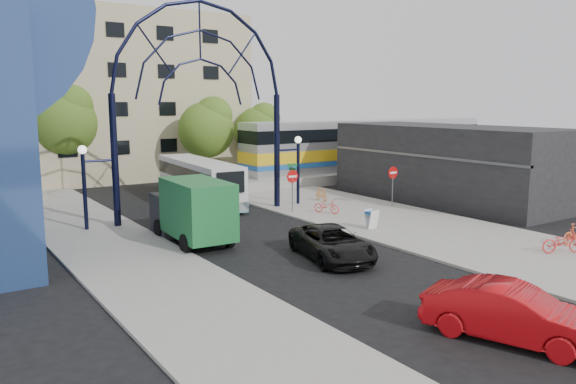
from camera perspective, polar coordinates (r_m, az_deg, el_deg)
ground at (r=21.37m, az=8.09°, el=-8.87°), size 120.00×120.00×0.00m
sidewalk_east at (r=29.58m, az=14.48°, el=-3.86°), size 8.00×56.00×0.12m
plaza_west at (r=23.16m, az=-14.55°, el=-7.49°), size 5.00×50.00×0.12m
gateway_arch at (r=32.15m, az=-8.87°, el=12.59°), size 13.64×0.44×12.10m
stop_sign at (r=33.07m, az=0.46°, el=1.20°), size 0.80×0.07×2.50m
do_not_enter_sign at (r=35.45m, az=10.61°, el=1.55°), size 0.76×0.07×2.48m
street_name_sign at (r=33.76m, az=0.44°, el=1.60°), size 0.70×0.70×2.80m
sandwich_board at (r=29.11m, az=8.48°, el=-2.50°), size 0.55×0.61×0.99m
commercial_block_east at (r=39.04m, az=15.89°, el=2.82°), size 6.00×16.00×5.00m
apartment_block at (r=52.41m, az=-16.71°, el=9.26°), size 20.00×12.10×14.00m
train_platform at (r=50.44m, az=8.33°, el=2.04°), size 32.00×5.00×0.80m
train_car at (r=50.19m, az=8.39°, el=4.88°), size 25.10×3.05×4.20m
tree_north_a at (r=45.54m, az=-8.14°, el=6.60°), size 4.48×4.48×7.00m
tree_north_b at (r=46.03m, az=-21.76°, el=6.89°), size 5.12×5.12×8.00m
tree_north_c at (r=50.17m, az=-2.92°, el=6.53°), size 4.16×4.16×6.50m
city_bus at (r=36.94m, az=-9.02°, el=1.12°), size 3.08×10.42×2.82m
green_truck at (r=26.83m, az=-9.81°, el=-1.86°), size 2.56×6.10×3.03m
black_suv at (r=23.79m, az=4.48°, el=-5.19°), size 3.40×5.40×1.39m
red_sedan at (r=17.03m, az=21.84°, el=-11.39°), size 3.30×5.12×1.59m
bike_near_a at (r=32.93m, az=3.94°, el=-1.43°), size 1.22×1.67×0.83m
bike_near_b at (r=37.01m, az=3.41°, el=-0.19°), size 0.63×1.54×0.90m
bike_far_a at (r=26.99m, az=26.13°, el=-4.56°), size 1.98×1.41×0.99m
bike_far_b at (r=28.78m, az=27.22°, el=-3.80°), size 1.74×0.68×1.02m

